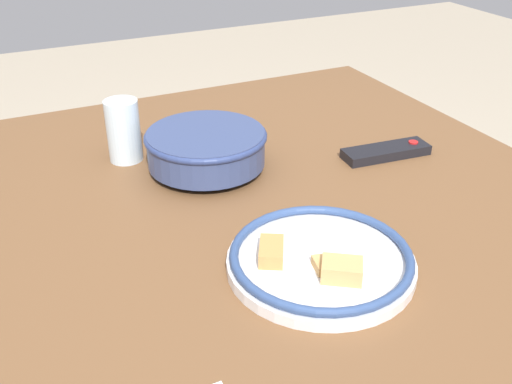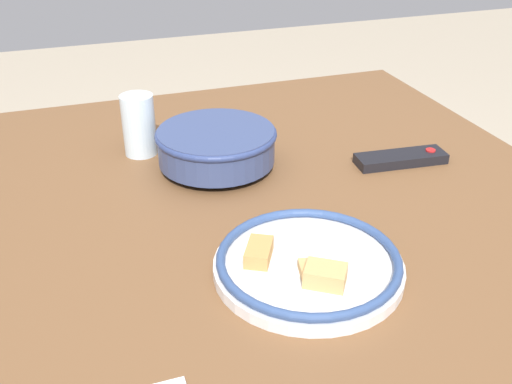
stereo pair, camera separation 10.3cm
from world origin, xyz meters
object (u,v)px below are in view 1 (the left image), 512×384
at_px(tv_remote, 386,152).
at_px(drinking_glass, 124,131).
at_px(noodle_bowl, 206,148).
at_px(food_plate, 320,260).

bearing_deg(tv_remote, drinking_glass, -108.83).
relative_size(noodle_bowl, tv_remote, 1.26).
height_order(tv_remote, drinking_glass, drinking_glass).
distance_m(noodle_bowl, food_plate, 0.38).
xyz_separation_m(noodle_bowl, drinking_glass, (-0.12, -0.13, 0.02)).
bearing_deg(noodle_bowl, food_plate, 5.08).
bearing_deg(tv_remote, food_plate, -44.29).
xyz_separation_m(noodle_bowl, food_plate, (0.38, 0.03, -0.03)).
xyz_separation_m(noodle_bowl, tv_remote, (0.10, 0.36, -0.04)).
bearing_deg(drinking_glass, food_plate, 18.52).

